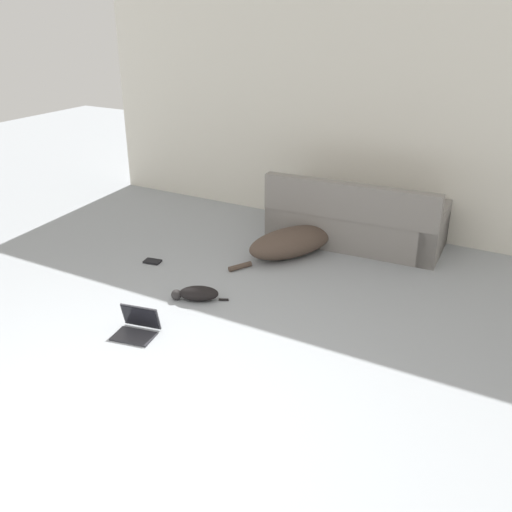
# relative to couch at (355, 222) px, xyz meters

# --- Properties ---
(ground_plane) EXTENTS (20.00, 20.00, 0.00)m
(ground_plane) POSITION_rel_couch_xyz_m (-0.20, -4.18, -0.27)
(ground_plane) COLOR #999EA3
(wall_back) EXTENTS (7.56, 0.06, 2.75)m
(wall_back) POSITION_rel_couch_xyz_m (-0.20, 0.56, 1.10)
(wall_back) COLOR silver
(wall_back) RESTS_ON ground_plane
(couch) EXTENTS (2.08, 0.98, 0.84)m
(couch) POSITION_rel_couch_xyz_m (0.00, 0.00, 0.00)
(couch) COLOR gray
(couch) RESTS_ON ground_plane
(dog) EXTENTS (0.94, 1.48, 0.32)m
(dog) POSITION_rel_couch_xyz_m (-0.48, -0.65, -0.11)
(dog) COLOR #4C3D33
(dog) RESTS_ON ground_plane
(cat) EXTENTS (0.54, 0.34, 0.15)m
(cat) POSITION_rel_couch_xyz_m (-0.83, -2.14, -0.20)
(cat) COLOR black
(cat) RESTS_ON ground_plane
(laptop_open) EXTENTS (0.41, 0.36, 0.24)m
(laptop_open) POSITION_rel_couch_xyz_m (-0.93, -2.89, -0.19)
(laptop_open) COLOR #2D2D33
(laptop_open) RESTS_ON ground_plane
(book_black) EXTENTS (0.20, 0.15, 0.02)m
(book_black) POSITION_rel_couch_xyz_m (-1.77, -1.65, -0.26)
(book_black) COLOR black
(book_black) RESTS_ON ground_plane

